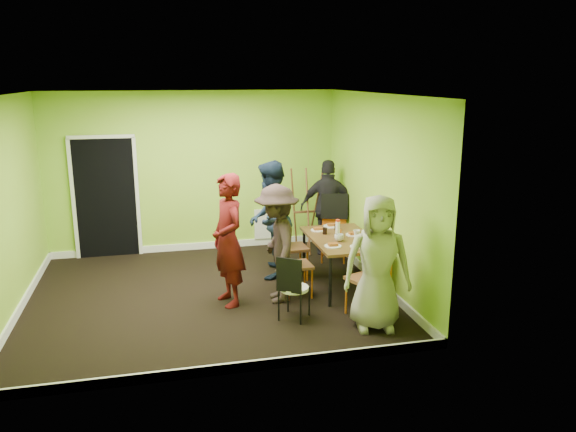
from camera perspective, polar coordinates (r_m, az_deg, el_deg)
name	(u,v)px	position (r m, az deg, el deg)	size (l,w,h in m)	color
ground	(209,295)	(8.15, -8.01, -7.95)	(5.00, 5.00, 0.00)	black
room_walls	(205,228)	(7.88, -8.46, -1.16)	(5.04, 4.54, 2.82)	#91C031
dining_table	(342,241)	(8.21, 5.52, -2.56)	(0.90, 1.50, 0.75)	black
chair_left_far	(287,242)	(8.52, -0.14, -2.61)	(0.46, 0.45, 1.06)	#D55E14
chair_left_near	(291,259)	(7.86, 0.33, -4.42)	(0.42, 0.42, 0.97)	#D55E14
chair_back_end	(334,213)	(9.53, 4.73, 0.31)	(0.59, 0.65, 1.10)	#D55E14
chair_front_end	(372,273)	(7.23, 8.56, -5.79)	(0.57, 0.57, 1.07)	#D55E14
chair_bentwood	(292,285)	(7.12, 0.44, -7.02)	(0.46, 0.47, 0.86)	black
easel	(306,210)	(9.84, 1.81, 0.63)	(0.61, 0.57, 1.52)	brown
plate_near_left	(318,230)	(8.54, 3.05, -1.44)	(0.22, 0.22, 0.01)	white
plate_near_right	(333,246)	(7.76, 4.58, -3.06)	(0.24, 0.24, 0.01)	white
plate_far_back	(332,226)	(8.78, 4.46, -1.03)	(0.26, 0.26, 0.01)	white
plate_far_front	(358,247)	(7.78, 7.12, -3.10)	(0.22, 0.22, 0.01)	white
plate_wall_back	(354,235)	(8.34, 6.67, -1.90)	(0.23, 0.23, 0.01)	white
plate_wall_front	(363,240)	(8.10, 7.67, -2.41)	(0.22, 0.22, 0.01)	white
thermos	(338,230)	(8.15, 5.07, -1.39)	(0.07, 0.07, 0.24)	white
blue_bottle	(371,237)	(7.91, 8.41, -2.08)	(0.07, 0.07, 0.22)	#164FAB
orange_bottle	(340,233)	(8.30, 5.33, -1.69)	(0.04, 0.04, 0.09)	#D55E14
glass_mid	(325,231)	(8.34, 3.76, -1.53)	(0.07, 0.07, 0.10)	black
glass_back	(337,227)	(8.59, 4.97, -1.13)	(0.07, 0.07, 0.09)	black
glass_front	(364,242)	(7.85, 7.71, -2.64)	(0.07, 0.07, 0.10)	black
cup_a	(339,238)	(8.01, 5.21, -2.19)	(0.13, 0.13, 0.10)	white
cup_b	(357,233)	(8.27, 7.00, -1.75)	(0.10, 0.10, 0.09)	white
person_standing	(228,240)	(7.55, -6.10, -2.45)	(0.66, 0.43, 1.80)	#500D0E
person_left_far	(270,220)	(8.57, -1.83, -0.37)	(0.88, 0.68, 1.80)	black
person_left_near	(277,244)	(7.64, -1.13, -2.83)	(1.05, 0.61, 1.63)	#2C201D
person_back_end	(328,208)	(9.69, 4.14, 0.85)	(0.97, 0.40, 1.66)	black
person_front_end	(377,263)	(6.88, 9.05, -4.75)	(0.82, 0.53, 1.68)	gray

